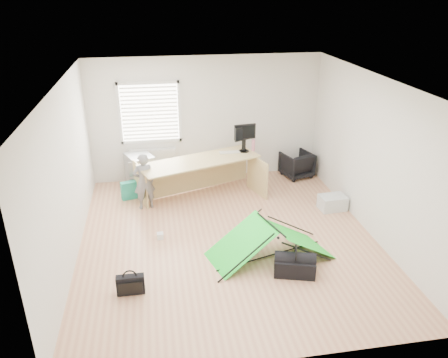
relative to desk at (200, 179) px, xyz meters
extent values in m
plane|color=tan|center=(0.28, -1.67, -0.41)|extent=(5.50, 5.50, 0.00)
cube|color=silver|center=(0.28, 1.08, 0.94)|extent=(5.00, 0.02, 2.70)
cube|color=silver|center=(-0.92, 1.04, 1.14)|extent=(1.20, 0.06, 1.20)
cube|color=silver|center=(-0.92, 1.00, 0.04)|extent=(1.00, 0.12, 0.60)
cube|color=tan|center=(0.00, 0.00, 0.00)|extent=(2.54, 1.52, 0.82)
cube|color=gray|center=(-1.21, 0.71, -0.04)|extent=(0.68, 0.77, 0.74)
cube|color=black|center=(0.95, 0.34, 0.61)|extent=(0.42, 0.26, 0.40)
cube|color=black|center=(0.98, 0.34, 0.63)|extent=(0.47, 0.16, 0.44)
cube|color=beige|center=(0.67, 0.31, 0.42)|extent=(0.43, 0.16, 0.02)
cylinder|color=#D0748A|center=(1.18, 0.35, 0.53)|extent=(0.07, 0.07, 0.24)
imported|color=black|center=(2.29, 0.72, -0.12)|extent=(0.77, 0.78, 0.58)
imported|color=slate|center=(-1.11, -0.28, 0.16)|extent=(0.46, 0.35, 1.13)
cube|color=silver|center=(2.48, -0.94, -0.27)|extent=(0.53, 0.39, 0.28)
cube|color=teal|center=(-1.44, 0.18, -0.23)|extent=(0.34, 0.21, 0.37)
cube|color=black|center=(-1.33, -2.89, -0.27)|extent=(0.39, 0.12, 0.29)
cube|color=silver|center=(-0.87, -1.49, -0.36)|extent=(0.11, 0.11, 0.11)
cube|color=black|center=(1.10, -2.84, -0.28)|extent=(0.67, 0.47, 0.27)
camera|label=1|loc=(-0.86, -8.05, 3.62)|focal=35.00mm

